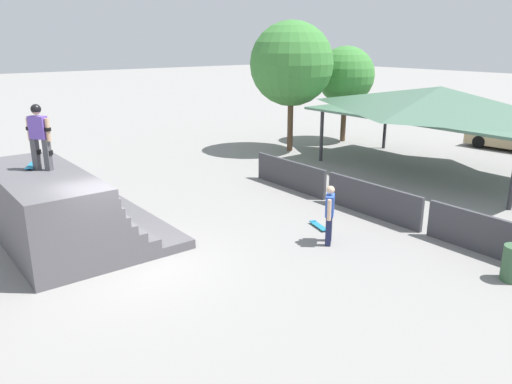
# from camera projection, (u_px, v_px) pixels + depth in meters

# --- Properties ---
(ground_plane) EXTENTS (160.00, 160.00, 0.00)m
(ground_plane) POSITION_uv_depth(u_px,v_px,m) (128.00, 267.00, 12.22)
(ground_plane) COLOR gray
(quarter_pipe_ramp) EXTENTS (5.29, 4.08, 2.03)m
(quarter_pipe_ramp) POSITION_uv_depth(u_px,v_px,m) (59.00, 211.00, 13.51)
(quarter_pipe_ramp) COLOR #565459
(quarter_pipe_ramp) RESTS_ON ground
(skater_on_deck) EXTENTS (0.69, 0.57, 1.74)m
(skater_on_deck) POSITION_uv_depth(u_px,v_px,m) (39.00, 133.00, 12.98)
(skater_on_deck) COLOR #4C4C51
(skater_on_deck) RESTS_ON quarter_pipe_ramp
(skateboard_on_deck) EXTENTS (0.81, 0.52, 0.09)m
(skateboard_on_deck) POSITION_uv_depth(u_px,v_px,m) (31.00, 166.00, 13.46)
(skateboard_on_deck) COLOR blue
(skateboard_on_deck) RESTS_ON quarter_pipe_ramp
(bystander_walking) EXTENTS (0.51, 0.56, 1.63)m
(bystander_walking) POSITION_uv_depth(u_px,v_px,m) (330.00, 212.00, 13.42)
(bystander_walking) COLOR #1E2347
(bystander_walking) RESTS_ON ground
(skateboard_on_ground) EXTENTS (0.86, 0.42, 0.09)m
(skateboard_on_ground) POSITION_uv_depth(u_px,v_px,m) (318.00, 225.00, 14.82)
(skateboard_on_ground) COLOR green
(skateboard_on_ground) RESTS_ON ground
(barrier_fence) EXTENTS (11.44, 0.12, 1.05)m
(barrier_fence) POSITION_uv_depth(u_px,v_px,m) (372.00, 200.00, 15.66)
(barrier_fence) COLOR #3D3D42
(barrier_fence) RESTS_ON ground
(pavilion_shelter) EXTENTS (10.25, 5.32, 3.55)m
(pavilion_shelter) POSITION_uv_depth(u_px,v_px,m) (440.00, 102.00, 20.14)
(pavilion_shelter) COLOR #2D2D33
(pavilion_shelter) RESTS_ON ground
(tree_beside_pavilion) EXTENTS (3.04, 3.04, 5.05)m
(tree_beside_pavilion) POSITION_uv_depth(u_px,v_px,m) (346.00, 76.00, 26.41)
(tree_beside_pavilion) COLOR brown
(tree_beside_pavilion) RESTS_ON ground
(tree_far_back) EXTENTS (4.02, 4.02, 6.25)m
(tree_far_back) POSITION_uv_depth(u_px,v_px,m) (291.00, 64.00, 23.86)
(tree_far_back) COLOR brown
(tree_far_back) RESTS_ON ground
(parked_car_tan) EXTENTS (4.20, 2.04, 1.27)m
(parked_car_tan) POSITION_uv_depth(u_px,v_px,m) (510.00, 138.00, 25.12)
(parked_car_tan) COLOR tan
(parked_car_tan) RESTS_ON ground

